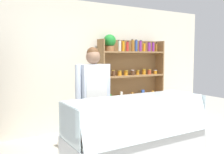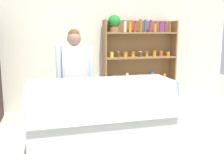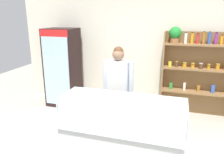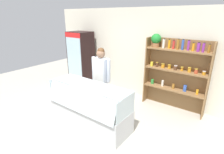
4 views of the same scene
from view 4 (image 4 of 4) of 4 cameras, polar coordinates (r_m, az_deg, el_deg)
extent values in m
plane|color=#B7B2A3|center=(4.27, -5.99, -16.00)|extent=(12.00, 12.00, 0.00)
cube|color=silver|center=(5.45, 9.63, 7.32)|extent=(6.80, 0.10, 2.70)
cube|color=black|center=(6.40, -10.00, 5.66)|extent=(0.76, 0.65, 1.95)
cube|color=silver|center=(6.19, -12.19, 5.04)|extent=(0.68, 0.01, 1.75)
cube|color=red|center=(6.03, -12.82, 13.19)|extent=(0.72, 0.01, 0.16)
cylinder|color=orange|center=(6.57, -12.62, 0.00)|extent=(0.06, 0.06, 0.17)
cylinder|color=#9E6623|center=(6.41, -11.37, -0.22)|extent=(0.05, 0.05, 0.21)
cylinder|color=orange|center=(6.26, -10.04, -0.65)|extent=(0.05, 0.05, 0.20)
cylinder|color=orange|center=(6.41, -12.97, 4.53)|extent=(0.07, 0.07, 0.21)
cylinder|color=silver|center=(6.26, -11.68, 4.23)|extent=(0.07, 0.07, 0.21)
cylinder|color=orange|center=(6.10, -10.33, 3.90)|extent=(0.06, 0.06, 0.20)
cylinder|color=red|center=(6.31, -13.31, 8.84)|extent=(0.06, 0.06, 0.16)
cylinder|color=red|center=(6.15, -12.00, 8.76)|extent=(0.05, 0.05, 0.18)
cylinder|color=orange|center=(5.99, -10.62, 8.62)|extent=(0.05, 0.05, 0.19)
cube|color=olive|center=(5.03, 20.24, 0.72)|extent=(1.65, 0.02, 1.92)
cube|color=olive|center=(5.17, 11.25, 2.07)|extent=(0.03, 0.28, 1.92)
cube|color=olive|center=(4.76, 28.99, -1.63)|extent=(0.03, 0.28, 1.92)
cube|color=olive|center=(5.04, 19.26, -3.82)|extent=(1.59, 0.28, 0.04)
cube|color=olive|center=(4.86, 19.96, 2.01)|extent=(1.59, 0.28, 0.04)
cube|color=olive|center=(4.74, 20.70, 8.20)|extent=(1.59, 0.28, 0.04)
cylinder|color=#996038|center=(4.92, 14.06, 10.11)|extent=(0.19, 0.19, 0.11)
sphere|color=#1F842D|center=(4.90, 14.22, 12.03)|extent=(0.26, 0.26, 0.26)
cylinder|color=silver|center=(4.80, 16.50, 10.38)|extent=(0.07, 0.07, 0.23)
cylinder|color=black|center=(4.81, 16.77, 11.84)|extent=(0.04, 0.04, 0.02)
cylinder|color=orange|center=(4.80, 18.19, 10.22)|extent=(0.06, 0.06, 0.23)
cylinder|color=black|center=(4.77, 18.27, 11.63)|extent=(0.04, 0.04, 0.02)
cylinder|color=red|center=(4.77, 19.47, 9.95)|extent=(0.06, 0.06, 0.21)
cylinder|color=black|center=(4.74, 19.55, 11.28)|extent=(0.04, 0.04, 0.02)
cylinder|color=#9E6623|center=(4.70, 20.71, 9.90)|extent=(0.06, 0.06, 0.25)
cylinder|color=black|center=(4.70, 20.98, 11.52)|extent=(0.04, 0.04, 0.02)
cylinder|color=#3356B2|center=(4.69, 22.09, 9.71)|extent=(0.06, 0.06, 0.25)
cylinder|color=black|center=(4.67, 22.29, 11.30)|extent=(0.04, 0.04, 0.02)
cylinder|color=purple|center=(4.68, 23.70, 9.43)|extent=(0.06, 0.06, 0.24)
cylinder|color=black|center=(4.64, 23.87, 10.97)|extent=(0.04, 0.04, 0.02)
cylinder|color=orange|center=(4.66, 25.01, 8.89)|extent=(0.06, 0.06, 0.19)
cylinder|color=black|center=(4.62, 25.14, 10.11)|extent=(0.04, 0.04, 0.02)
cylinder|color=purple|center=(4.60, 26.39, 8.67)|extent=(0.08, 0.08, 0.21)
cylinder|color=black|center=(4.60, 26.63, 10.04)|extent=(0.05, 0.05, 0.02)
cylinder|color=purple|center=(4.57, 27.69, 8.42)|extent=(0.06, 0.06, 0.21)
cylinder|color=black|center=(4.58, 27.97, 9.83)|extent=(0.04, 0.04, 0.02)
cylinder|color=#9E6623|center=(4.58, 29.16, 8.09)|extent=(0.06, 0.06, 0.19)
cylinder|color=black|center=(4.57, 29.37, 9.34)|extent=(0.04, 0.04, 0.02)
cylinder|color=yellow|center=(5.04, 12.84, 4.15)|extent=(0.08, 0.08, 0.11)
cylinder|color=gold|center=(5.04, 12.97, 4.84)|extent=(0.08, 0.08, 0.01)
cylinder|color=brown|center=(4.98, 14.41, 3.90)|extent=(0.06, 0.06, 0.11)
cylinder|color=gold|center=(4.98, 14.54, 4.63)|extent=(0.07, 0.07, 0.01)
cylinder|color=orange|center=(4.95, 16.30, 3.52)|extent=(0.09, 0.09, 0.10)
cylinder|color=gold|center=(4.93, 16.33, 4.13)|extent=(0.09, 0.09, 0.01)
cylinder|color=orange|center=(4.90, 18.24, 3.18)|extent=(0.08, 0.08, 0.10)
cylinder|color=gold|center=(4.87, 18.25, 3.78)|extent=(0.09, 0.09, 0.01)
cylinder|color=brown|center=(4.83, 19.98, 2.77)|extent=(0.08, 0.08, 0.11)
cylinder|color=silver|center=(4.83, 20.12, 3.48)|extent=(0.09, 0.09, 0.01)
cylinder|color=orange|center=(4.82, 21.88, 2.45)|extent=(0.07, 0.07, 0.10)
cylinder|color=gold|center=(4.79, 21.91, 3.01)|extent=(0.07, 0.07, 0.01)
cylinder|color=orange|center=(4.77, 23.94, 2.12)|extent=(0.08, 0.08, 0.12)
cylinder|color=gold|center=(4.75, 24.02, 2.83)|extent=(0.08, 0.08, 0.01)
cylinder|color=#BF4C2D|center=(4.74, 25.77, 1.69)|extent=(0.09, 0.09, 0.11)
cylinder|color=gold|center=(4.72, 25.86, 2.36)|extent=(0.09, 0.09, 0.01)
cylinder|color=orange|center=(4.72, 27.84, 1.11)|extent=(0.08, 0.08, 0.08)
cylinder|color=silver|center=(4.70, 27.93, 1.64)|extent=(0.08, 0.08, 0.01)
cube|color=#2D8C38|center=(5.19, 13.08, -1.44)|extent=(0.07, 0.04, 0.14)
cube|color=silver|center=(5.08, 16.19, -1.97)|extent=(0.06, 0.04, 0.18)
cube|color=#9E6623|center=(5.00, 19.37, -2.90)|extent=(0.06, 0.04, 0.14)
cube|color=#3356B2|center=(4.93, 22.71, -3.43)|extent=(0.07, 0.04, 0.18)
cube|color=orange|center=(4.89, 26.06, -4.44)|extent=(0.05, 0.04, 0.13)
cube|color=silver|center=(4.25, -7.20, -11.89)|extent=(1.99, 0.70, 0.55)
cube|color=white|center=(4.10, -7.37, -8.36)|extent=(1.93, 0.64, 0.03)
cube|color=silver|center=(3.81, -10.94, -7.42)|extent=(1.95, 0.16, 0.47)
cube|color=silver|center=(3.95, -7.14, -2.58)|extent=(1.95, 0.54, 0.01)
cube|color=silver|center=(4.70, -16.22, -2.53)|extent=(0.01, 0.66, 0.45)
cube|color=silver|center=(3.46, 4.54, -9.96)|extent=(0.01, 0.66, 0.45)
cube|color=tan|center=(4.66, -13.66, -4.65)|extent=(0.16, 0.11, 0.06)
cube|color=white|center=(4.54, -15.67, -5.53)|extent=(0.05, 0.03, 0.02)
cube|color=tan|center=(4.44, -11.04, -5.75)|extent=(0.16, 0.11, 0.05)
cube|color=white|center=(4.32, -13.08, -6.64)|extent=(0.05, 0.03, 0.02)
cube|color=tan|center=(4.23, -8.15, -6.87)|extent=(0.17, 0.11, 0.05)
cube|color=white|center=(4.10, -10.21, -7.86)|extent=(0.05, 0.03, 0.02)
cube|color=tan|center=(4.04, -4.96, -8.03)|extent=(0.16, 0.13, 0.06)
cube|color=white|center=(3.91, -7.01, -9.18)|extent=(0.05, 0.03, 0.02)
cube|color=tan|center=(3.86, -1.43, -9.36)|extent=(0.16, 0.12, 0.05)
cube|color=white|center=(3.72, -3.45, -10.61)|extent=(0.05, 0.03, 0.02)
cube|color=tan|center=(3.71, 2.44, -10.81)|extent=(0.17, 0.14, 0.04)
cube|color=white|center=(3.56, 0.50, -12.13)|extent=(0.05, 0.03, 0.02)
cylinder|color=tan|center=(4.56, -15.80, -4.77)|extent=(0.21, 0.17, 0.15)
cylinder|color=#A35B4C|center=(4.41, -14.00, -5.72)|extent=(0.18, 0.13, 0.11)
cylinder|color=white|center=(3.69, -2.69, -9.23)|extent=(0.07, 0.07, 0.24)
cylinder|color=white|center=(3.63, -1.45, -9.74)|extent=(0.07, 0.07, 0.23)
cylinder|color=#4C4233|center=(4.91, -4.25, -5.65)|extent=(0.13, 0.13, 0.79)
cylinder|color=#4C4233|center=(4.80, -2.60, -6.21)|extent=(0.13, 0.13, 0.79)
cube|color=silver|center=(4.59, -3.61, 2.21)|extent=(0.41, 0.24, 0.65)
cube|color=white|center=(4.62, -4.52, -2.29)|extent=(0.34, 0.01, 1.22)
cylinder|color=silver|center=(4.74, -5.99, 3.12)|extent=(0.09, 0.09, 0.59)
cylinder|color=silver|center=(4.43, -1.09, 2.03)|extent=(0.09, 0.09, 0.59)
sphere|color=#8C664C|center=(4.48, -3.73, 7.62)|extent=(0.22, 0.22, 0.22)
sphere|color=brown|center=(4.48, -3.66, 8.34)|extent=(0.19, 0.19, 0.19)
camera|label=1|loc=(4.65, -53.35, 0.48)|focal=40.00mm
camera|label=2|loc=(3.45, -62.00, -5.35)|focal=40.00mm
camera|label=3|loc=(1.88, -69.29, 1.18)|focal=35.00mm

